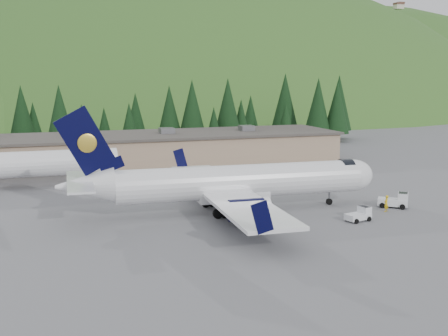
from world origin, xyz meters
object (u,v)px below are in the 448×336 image
Objects in this scene: baggage_tug_a at (360,215)px; terminal_building at (139,149)px; second_airliner at (13,164)px; airliner at (232,183)px; ramp_worker at (386,203)px; baggage_tug_b at (396,201)px.

terminal_building is (-15.53, 46.12, 1.96)m from baggage_tug_a.
second_airliner is 25.55m from terminal_building.
airliner is 38.16m from terminal_building.
second_airliner is at bearing 139.98° from airliner.
second_airliner is 9.17× the size of baggage_tug_a.
ramp_worker is (20.54, -43.54, -1.68)m from terminal_building.
terminal_building reaches higher than baggage_tug_b.
airliner is at bearing -42.63° from second_airliner.
second_airliner is at bearing 126.49° from baggage_tug_a.
baggage_tug_a is 48.70m from terminal_building.
airliner reaches higher than baggage_tug_b.
terminal_building is 37.74× the size of ramp_worker.
baggage_tug_b is at bearing -31.49° from second_airliner.
baggage_tug_b reaches higher than baggage_tug_a.
baggage_tug_a is 8.27m from baggage_tug_b.
terminal_building is (19.91, 16.00, -0.70)m from second_airliner.
second_airliner is 0.39× the size of terminal_building.
baggage_tug_a is (11.59, -8.17, -2.60)m from airliner.
terminal_building is at bearing 95.46° from baggage_tug_a.
airliner reaches higher than ramp_worker.
second_airliner reaches higher than baggage_tug_a.
baggage_tug_a is at bearing -71.39° from terminal_building.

